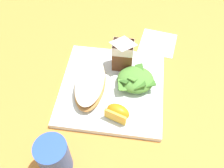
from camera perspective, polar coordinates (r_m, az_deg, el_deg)
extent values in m
plane|color=#C67A33|center=(0.72, 0.00, -1.24)|extent=(3.00, 3.00, 0.00)
cube|color=silver|center=(0.71, 0.00, -0.87)|extent=(0.28, 0.28, 0.02)
ellipsoid|color=#B77F42|center=(0.69, -4.83, -0.21)|extent=(0.08, 0.17, 0.03)
ellipsoid|color=brown|center=(0.68, -4.89, 0.32)|extent=(0.07, 0.16, 0.01)
ellipsoid|color=beige|center=(0.68, -4.93, 0.67)|extent=(0.08, 0.16, 0.01)
ellipsoid|color=#4C8433|center=(0.70, 5.26, 1.01)|extent=(0.10, 0.09, 0.04)
cube|color=#336023|center=(0.67, 3.06, 0.56)|extent=(0.04, 0.04, 0.02)
cube|color=#4C8433|center=(0.68, 4.96, 1.36)|extent=(0.04, 0.04, 0.02)
cube|color=#4C8433|center=(0.67, 2.27, -0.22)|extent=(0.03, 0.04, 0.02)
cube|color=#3D7028|center=(0.68, 8.40, 0.15)|extent=(0.04, 0.03, 0.02)
cube|color=#3D7028|center=(0.67, 6.24, -0.29)|extent=(0.03, 0.03, 0.02)
cube|color=#3D7028|center=(0.70, 6.12, 3.38)|extent=(0.03, 0.04, 0.01)
cube|color=#3D7028|center=(0.70, 6.51, 2.71)|extent=(0.03, 0.02, 0.02)
cube|color=brown|center=(0.72, 2.40, 6.42)|extent=(0.06, 0.04, 0.09)
cube|color=white|center=(0.70, 2.48, 8.16)|extent=(0.06, 0.05, 0.03)
pyramid|color=white|center=(0.68, 2.55, 9.59)|extent=(0.06, 0.04, 0.02)
ellipsoid|color=orange|center=(0.64, 1.37, -6.19)|extent=(0.07, 0.05, 0.04)
cube|color=gold|center=(0.63, 0.72, -7.32)|extent=(0.06, 0.02, 0.03)
cube|color=white|center=(0.85, 10.17, 9.04)|extent=(0.13, 0.13, 0.00)
cylinder|color=#284CA3|center=(0.58, -12.77, -15.59)|extent=(0.07, 0.07, 0.10)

